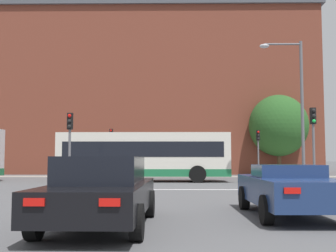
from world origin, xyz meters
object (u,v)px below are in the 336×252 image
Objects in this scene: traffic_light_near_right at (313,133)px; traffic_light_far_right at (258,145)px; street_lamp_junction at (295,97)px; pedestrian_waiting at (137,164)px; bus_crossing_lead at (144,156)px; traffic_light_far_left at (111,144)px; car_saloon_left at (102,191)px; car_roadster_right at (289,189)px; traffic_light_near_left at (70,137)px.

traffic_light_far_right is (-0.15, 12.51, -0.16)m from traffic_light_near_right.
street_lamp_junction is 15.08m from pedestrian_waiting.
bus_crossing_lead is at bearing 153.85° from street_lamp_junction.
traffic_light_far_left is at bearing 135.71° from street_lamp_junction.
car_saloon_left is at bearing 25.79° from pedestrian_waiting.
traffic_light_near_right reaches higher than car_roadster_right.
street_lamp_junction reaches higher than traffic_light_far_left.
bus_crossing_lead is (-4.63, 15.37, 0.92)m from car_roadster_right.
pedestrian_waiting is at bearing 80.80° from traffic_light_near_left.
bus_crossing_lead is at bearing 60.61° from traffic_light_near_left.
traffic_light_near_left is at bearing 13.34° from pedestrian_waiting.
bus_crossing_lead is at bearing 106.41° from car_roadster_right.
bus_crossing_lead reaches higher than car_saloon_left.
traffic_light_near_left is at bearing 150.61° from bus_crossing_lead.
traffic_light_near_right reaches higher than traffic_light_near_left.
traffic_light_near_right reaches higher than bus_crossing_lead.
pedestrian_waiting is at bearing 12.25° from traffic_light_far_left.
traffic_light_far_right is at bearing 88.60° from street_lamp_junction.
car_roadster_right is 1.16× the size of traffic_light_near_right.
traffic_light_near_right is at bearing -122.66° from bus_crossing_lead.
traffic_light_far_left is at bearing -55.21° from pedestrian_waiting.
street_lamp_junction is (11.34, 1.69, 2.16)m from traffic_light_near_left.
car_roadster_right is 0.59× the size of street_lamp_junction.
car_roadster_right is (4.33, 1.68, -0.08)m from car_saloon_left.
bus_crossing_lead is 6.00× the size of pedestrian_waiting.
car_saloon_left is at bearing -72.85° from traffic_light_near_left.
bus_crossing_lead is 2.67× the size of traffic_light_near_right.
bus_crossing_lead is 7.67m from traffic_light_far_left.
street_lamp_junction is at bearing -116.15° from bus_crossing_lead.
traffic_light_near_left reaches higher than pedestrian_waiting.
bus_crossing_lead reaches higher than pedestrian_waiting.
car_saloon_left is 1.36× the size of traffic_light_far_right.
traffic_light_near_right is at bearing 67.99° from car_roadster_right.
traffic_light_far_left is at bearing 23.94° from bus_crossing_lead.
traffic_light_near_right is (8.25, 11.57, 1.88)m from car_saloon_left.
bus_crossing_lead is at bearing 147.34° from traffic_light_near_right.
traffic_light_far_right is 11.23m from street_lamp_junction.
car_roadster_right is at bearing 36.64° from pedestrian_waiting.
traffic_light_near_left is at bearing -90.52° from traffic_light_far_left.
traffic_light_near_right is at bearing 55.41° from car_saloon_left.
traffic_light_far_right is (3.77, 22.40, 1.79)m from car_roadster_right.
car_roadster_right is at bearing -99.56° from traffic_light_far_right.
traffic_light_far_left is 15.82m from street_lamp_junction.
traffic_light_far_left is (-7.72, 22.32, 1.86)m from car_roadster_right.
traffic_light_near_left is at bearing -132.39° from traffic_light_far_right.
car_roadster_right is at bearing -70.92° from traffic_light_far_left.
pedestrian_waiting is (-9.49, 0.36, -1.45)m from traffic_light_far_right.
pedestrian_waiting is (2.00, 0.43, -1.51)m from traffic_light_far_left.
bus_crossing_lead is at bearing 91.93° from car_saloon_left.
street_lamp_junction reaches higher than traffic_light_near_left.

